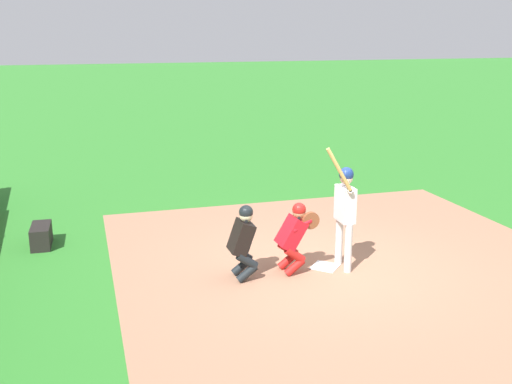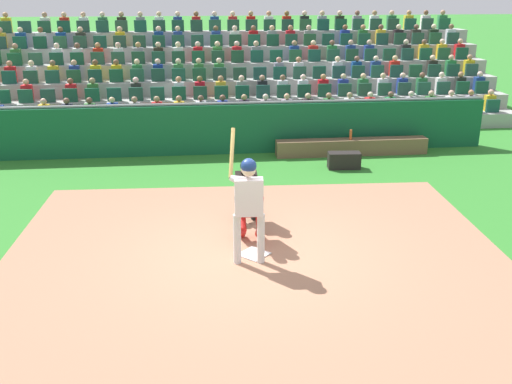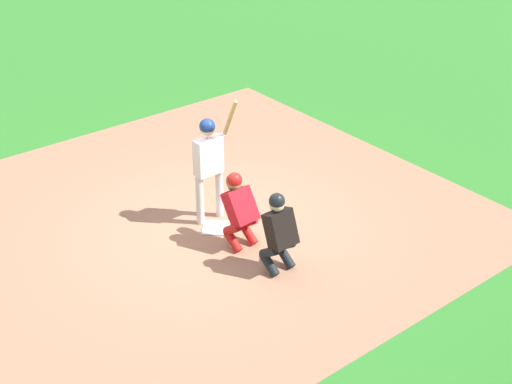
{
  "view_description": "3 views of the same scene",
  "coord_description": "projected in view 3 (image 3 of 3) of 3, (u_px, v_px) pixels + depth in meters",
  "views": [
    {
      "loc": [
        8.96,
        -4.38,
        4.02
      ],
      "look_at": [
        -0.4,
        -1.17,
        1.39
      ],
      "focal_mm": 41.75,
      "sensor_mm": 36.0,
      "label": 1
    },
    {
      "loc": [
        0.99,
        9.19,
        4.45
      ],
      "look_at": [
        -0.11,
        -0.6,
        0.94
      ],
      "focal_mm": 41.21,
      "sensor_mm": 36.0,
      "label": 2
    },
    {
      "loc": [
        -6.29,
        -8.19,
        6.47
      ],
      "look_at": [
        0.05,
        -0.95,
        1.07
      ],
      "focal_mm": 51.83,
      "sensor_mm": 36.0,
      "label": 3
    }
  ],
  "objects": [
    {
      "name": "batter_at_plate",
      "position": [
        209.0,
        158.0,
        11.84
      ],
      "size": [
        0.59,
        0.63,
        2.24
      ],
      "color": "silver",
      "rests_on": "ground_plane"
    },
    {
      "name": "catcher_crouching",
      "position": [
        239.0,
        206.0,
        11.41
      ],
      "size": [
        0.46,
        0.7,
        1.26
      ],
      "color": "red",
      "rests_on": "ground_plane"
    },
    {
      "name": "infield_dirt_patch",
      "position": [
        198.0,
        217.0,
        12.48
      ],
      "size": [
        9.05,
        8.7,
        0.01
      ],
      "primitive_type": "cube",
      "rotation": [
        0.0,
        0.0,
        -0.04
      ],
      "color": "#A07054",
      "rests_on": "ground_plane"
    },
    {
      "name": "ground_plane",
      "position": [
        216.0,
        229.0,
        12.15
      ],
      "size": [
        160.0,
        160.0,
        0.0
      ],
      "primitive_type": "plane",
      "color": "#2D7828"
    },
    {
      "name": "home_plate_marker",
      "position": [
        216.0,
        228.0,
        12.14
      ],
      "size": [
        0.62,
        0.62,
        0.02
      ],
      "primitive_type": "cube",
      "rotation": [
        0.0,
        0.0,
        0.79
      ],
      "color": "white",
      "rests_on": "infield_dirt_patch"
    },
    {
      "name": "home_plate_umpire",
      "position": [
        279.0,
        230.0,
        10.79
      ],
      "size": [
        0.47,
        0.47,
        1.3
      ],
      "color": "black",
      "rests_on": "ground_plane"
    }
  ]
}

